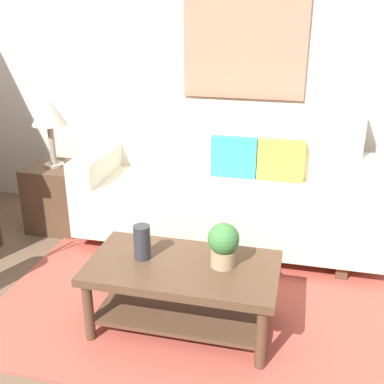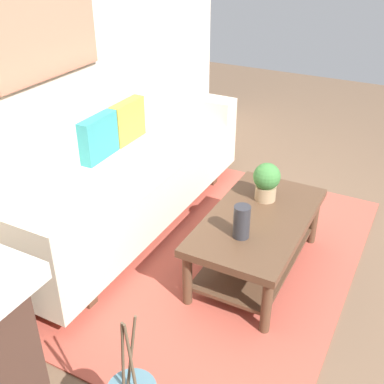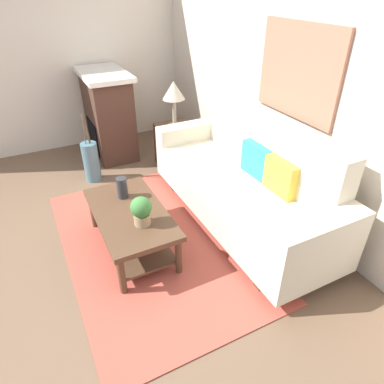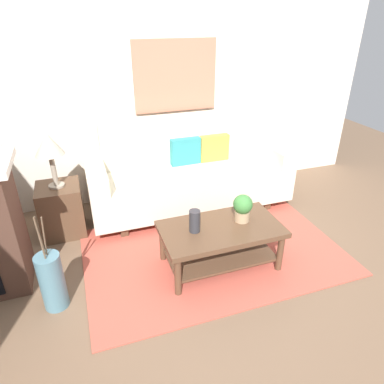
{
  "view_description": "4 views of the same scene",
  "coord_description": "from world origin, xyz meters",
  "views": [
    {
      "loc": [
        0.6,
        -2.01,
        1.84
      ],
      "look_at": [
        -0.1,
        0.88,
        0.64
      ],
      "focal_mm": 44.7,
      "sensor_mm": 36.0,
      "label": 1
    },
    {
      "loc": [
        -2.44,
        -0.5,
        2.07
      ],
      "look_at": [
        -0.04,
        0.76,
        0.5
      ],
      "focal_mm": 44.5,
      "sensor_mm": 36.0,
      "label": 2
    },
    {
      "loc": [
        2.44,
        -0.32,
        2.21
      ],
      "look_at": [
        0.06,
        0.89,
        0.51
      ],
      "focal_mm": 31.85,
      "sensor_mm": 36.0,
      "label": 3
    },
    {
      "loc": [
        -1.12,
        -2.09,
        2.17
      ],
      "look_at": [
        -0.08,
        0.92,
        0.49
      ],
      "focal_mm": 32.36,
      "sensor_mm": 36.0,
      "label": 4
    }
  ],
  "objects": [
    {
      "name": "tabletop_vase",
      "position": [
        -0.26,
        0.32,
        0.53
      ],
      "size": [
        0.1,
        0.1,
        0.21
      ],
      "primitive_type": "cylinder",
      "color": "#2D2D33",
      "rests_on": "coffee_table"
    },
    {
      "name": "floor_vase_branch_a",
      "position": [
        -1.47,
        0.27,
        0.68
      ],
      "size": [
        0.04,
        0.05,
        0.36
      ],
      "primitive_type": "cylinder",
      "rotation": [
        0.11,
        0.08,
        0.0
      ],
      "color": "brown",
      "rests_on": "floor_vase"
    },
    {
      "name": "side_table",
      "position": [
        -1.4,
        1.38,
        0.28
      ],
      "size": [
        0.44,
        0.44,
        0.56
      ],
      "primitive_type": "cube",
      "color": "#513826",
      "rests_on": "ground_plane"
    },
    {
      "name": "table_lamp",
      "position": [
        -1.4,
        1.38,
        0.99
      ],
      "size": [
        0.28,
        0.28,
        0.57
      ],
      "color": "gray",
      "rests_on": "side_table"
    },
    {
      "name": "wall_back",
      "position": [
        0.0,
        2.01,
        1.35
      ],
      "size": [
        5.39,
        0.1,
        2.7
      ],
      "primitive_type": "cube",
      "color": "beige",
      "rests_on": "ground_plane"
    },
    {
      "name": "coffee_table",
      "position": [
        -0.02,
        0.3,
        0.31
      ],
      "size": [
        1.1,
        0.6,
        0.43
      ],
      "color": "#513826",
      "rests_on": "ground_plane"
    },
    {
      "name": "floor_vase_branch_c",
      "position": [
        -1.5,
        0.25,
        0.68
      ],
      "size": [
        0.03,
        0.03,
        0.36
      ],
      "primitive_type": "cylinder",
      "rotation": [
        -0.04,
        -0.04,
        0.0
      ],
      "color": "brown",
      "rests_on": "floor_vase"
    },
    {
      "name": "floor_vase",
      "position": [
        -1.49,
        0.27,
        0.25
      ],
      "size": [
        0.2,
        0.2,
        0.5
      ],
      "primitive_type": "cylinder",
      "color": "slate",
      "rests_on": "ground_plane"
    },
    {
      "name": "ground_plane",
      "position": [
        0.0,
        0.0,
        0.0
      ],
      "size": [
        9.39,
        9.39,
        0.0
      ],
      "primitive_type": "plane",
      "color": "brown"
    },
    {
      "name": "couch",
      "position": [
        0.07,
        1.48,
        0.43
      ],
      "size": [
        2.34,
        0.84,
        1.08
      ],
      "color": "beige",
      "rests_on": "ground_plane"
    },
    {
      "name": "throw_pillow_mustard",
      "position": [
        0.44,
        1.6,
        0.68
      ],
      "size": [
        0.36,
        0.12,
        0.32
      ],
      "primitive_type": "cube",
      "rotation": [
        0.0,
        0.0,
        -0.0
      ],
      "color": "gold",
      "rests_on": "couch"
    },
    {
      "name": "floor_vase_branch_b",
      "position": [
        -1.5,
        0.28,
        0.68
      ],
      "size": [
        0.02,
        0.04,
        0.36
      ],
      "primitive_type": "cylinder",
      "rotation": [
        0.08,
        -0.02,
        0.0
      ],
      "color": "brown",
      "rests_on": "floor_vase"
    },
    {
      "name": "area_rug",
      "position": [
        0.0,
        0.5,
        0.01
      ],
      "size": [
        2.52,
        1.62,
        0.01
      ],
      "primitive_type": "cube",
      "color": "#B24C3D",
      "rests_on": "ground_plane"
    },
    {
      "name": "throw_pillow_teal",
      "position": [
        0.07,
        1.6,
        0.68
      ],
      "size": [
        0.36,
        0.13,
        0.32
      ],
      "primitive_type": "cube",
      "rotation": [
        0.0,
        0.0,
        0.03
      ],
      "color": "teal",
      "rests_on": "couch"
    },
    {
      "name": "framed_painting",
      "position": [
        0.07,
        1.94,
        1.49
      ],
      "size": [
        0.99,
        0.03,
        0.81
      ],
      "primitive_type": "cube",
      "color": "#B77056"
    },
    {
      "name": "potted_plant_tabletop",
      "position": [
        0.21,
        0.34,
        0.57
      ],
      "size": [
        0.18,
        0.18,
        0.26
      ],
      "color": "tan",
      "rests_on": "coffee_table"
    }
  ]
}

